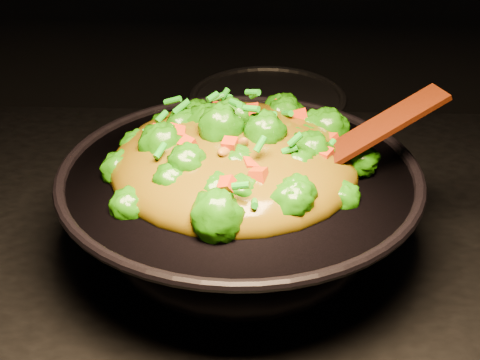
# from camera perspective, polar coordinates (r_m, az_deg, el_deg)

# --- Properties ---
(wok) EXTENTS (0.59, 0.59, 0.13)m
(wok) POSITION_cam_1_polar(r_m,az_deg,el_deg) (0.98, -0.02, -2.77)
(wok) COLOR black
(wok) RESTS_ON stovetop
(stir_fry) EXTENTS (0.35, 0.35, 0.11)m
(stir_fry) POSITION_cam_1_polar(r_m,az_deg,el_deg) (0.93, -0.45, 3.84)
(stir_fry) COLOR #1F6D07
(stir_fry) RESTS_ON wok
(spatula) EXTENTS (0.25, 0.14, 0.11)m
(spatula) POSITION_cam_1_polar(r_m,az_deg,el_deg) (0.93, 8.63, 2.76)
(spatula) COLOR #321504
(spatula) RESTS_ON wok
(back_pot) EXTENTS (0.29, 0.29, 0.13)m
(back_pot) POSITION_cam_1_polar(r_m,az_deg,el_deg) (1.18, 2.11, 3.69)
(back_pot) COLOR black
(back_pot) RESTS_ON stovetop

